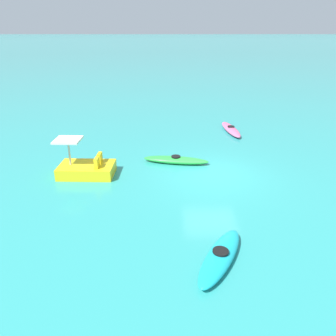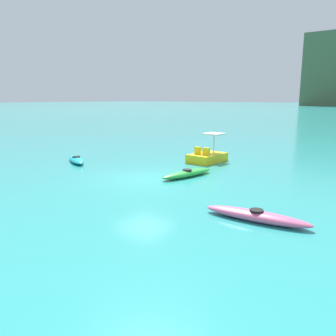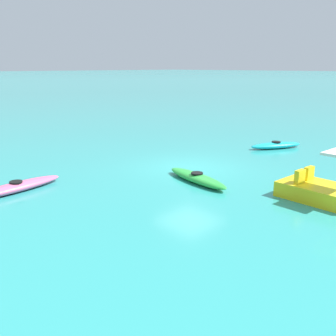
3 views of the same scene
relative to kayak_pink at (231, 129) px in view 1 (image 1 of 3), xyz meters
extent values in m
plane|color=teal|center=(-6.66, 2.00, -0.16)|extent=(600.00, 600.00, 0.00)
ellipsoid|color=pink|center=(0.00, 0.00, 0.00)|extent=(3.44, 1.05, 0.32)
cylinder|color=black|center=(0.00, 0.00, 0.18)|extent=(0.48, 0.48, 0.05)
ellipsoid|color=green|center=(-5.27, 3.61, 0.00)|extent=(1.24, 3.24, 0.32)
cylinder|color=black|center=(-5.27, 3.61, 0.18)|extent=(0.52, 0.52, 0.05)
ellipsoid|color=#19B7C6|center=(-12.70, 2.55, 0.00)|extent=(2.91, 1.95, 0.32)
cylinder|color=black|center=(-12.70, 2.55, 0.18)|extent=(0.62, 0.62, 0.05)
cube|color=yellow|center=(-6.66, 7.62, 0.09)|extent=(1.58, 2.45, 0.50)
cube|color=yellow|center=(-6.98, 7.08, 0.56)|extent=(0.45, 0.17, 0.44)
cube|color=yellow|center=(-6.38, 7.06, 0.56)|extent=(0.45, 0.17, 0.44)
cylinder|color=#B2B2B7|center=(-6.64, 8.32, 0.89)|extent=(0.08, 0.08, 1.10)
cube|color=silver|center=(-6.64, 8.32, 1.48)|extent=(1.14, 1.14, 0.08)
camera|label=1|loc=(-20.43, 4.06, 5.98)|focal=35.89mm
camera|label=2|loc=(4.19, -9.59, 3.61)|focal=36.26mm
camera|label=3|loc=(4.84, 12.46, 4.03)|focal=40.25mm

